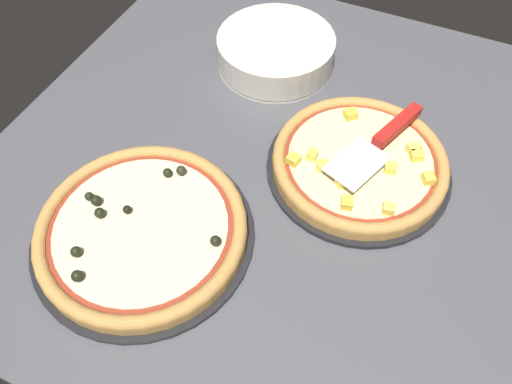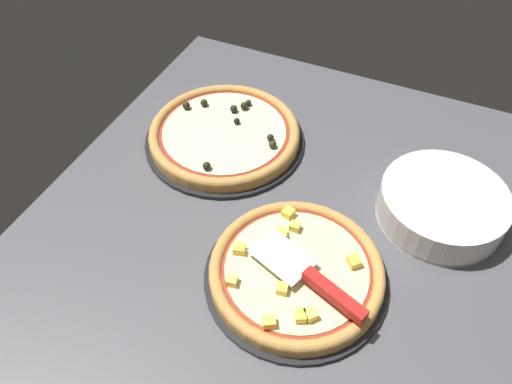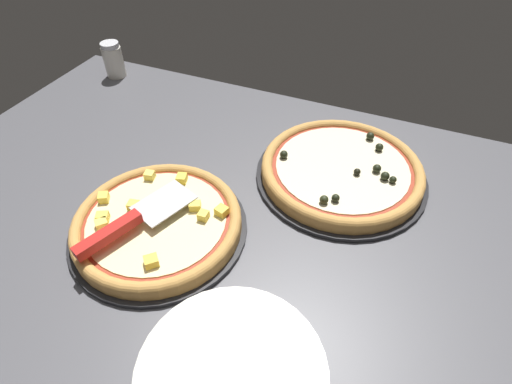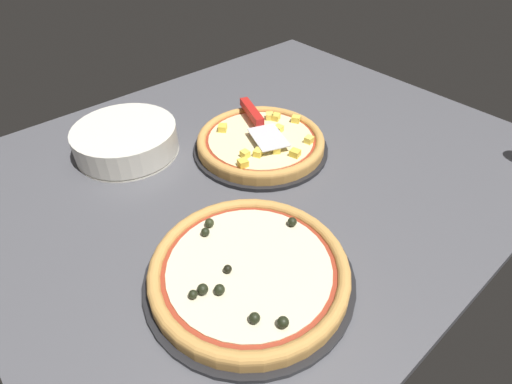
{
  "view_description": "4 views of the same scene",
  "coord_description": "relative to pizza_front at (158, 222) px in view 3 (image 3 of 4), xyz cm",
  "views": [
    {
      "loc": [
        -9.44,
        56.89,
        72.45
      ],
      "look_at": [
        11.57,
        10.85,
        3.0
      ],
      "focal_mm": 35.0,
      "sensor_mm": 36.0,
      "label": 1
    },
    {
      "loc": [
        -51.16,
        -17.32,
        79.11
      ],
      "look_at": [
        11.57,
        10.85,
        3.0
      ],
      "focal_mm": 35.0,
      "sensor_mm": 36.0,
      "label": 2
    },
    {
      "loc": [
        34.18,
        -42.74,
        58.97
      ],
      "look_at": [
        11.57,
        10.85,
        3.0
      ],
      "focal_mm": 28.0,
      "sensor_mm": 36.0,
      "label": 3
    },
    {
      "loc": [
        53.74,
        59.01,
        57.79
      ],
      "look_at": [
        11.57,
        10.85,
        3.0
      ],
      "focal_mm": 28.0,
      "sensor_mm": 36.0,
      "label": 4
    }
  ],
  "objects": [
    {
      "name": "ground_plane",
      "position": [
        2.61,
        3.51,
        -4.44
      ],
      "size": [
        128.44,
        106.93,
        3.6
      ],
      "primitive_type": "cube",
      "color": "#4C4C51"
    },
    {
      "name": "pizza_pan_front",
      "position": [
        0.02,
        -0.03,
        -2.14
      ],
      "size": [
        33.88,
        33.88,
        1.0
      ],
      "primitive_type": "cylinder",
      "color": "black",
      "rests_on": "ground_plane"
    },
    {
      "name": "pizza_front",
      "position": [
        0.0,
        0.0,
        0.0
      ],
      "size": [
        31.85,
        31.85,
        4.03
      ],
      "color": "#C68E47",
      "rests_on": "pizza_pan_front"
    },
    {
      "name": "pizza_pan_back",
      "position": [
        28.34,
        28.75,
        -2.14
      ],
      "size": [
        37.18,
        37.18,
        1.0
      ],
      "primitive_type": "cylinder",
      "color": "black",
      "rests_on": "ground_plane"
    },
    {
      "name": "pizza_back",
      "position": [
        28.36,
        28.75,
        -0.07
      ],
      "size": [
        34.95,
        34.95,
        4.19
      ],
      "color": "#C68E47",
      "rests_on": "pizza_pan_back"
    },
    {
      "name": "serving_spatula",
      "position": [
        -2.95,
        -5.34,
        3.17
      ],
      "size": [
        12.63,
        23.59,
        2.0
      ],
      "color": "silver",
      "rests_on": "pizza_front"
    },
    {
      "name": "plate_stack",
      "position": [
        25.73,
        -21.2,
        0.86
      ],
      "size": [
        25.16,
        25.16,
        7.0
      ],
      "color": "silver",
      "rests_on": "ground_plane"
    },
    {
      "name": "parmesan_shaker",
      "position": [
        -46.2,
        48.18,
        2.4
      ],
      "size": [
        5.71,
        5.71,
        10.28
      ],
      "color": "silver",
      "rests_on": "ground_plane"
    }
  ]
}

